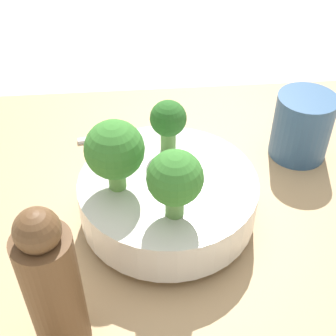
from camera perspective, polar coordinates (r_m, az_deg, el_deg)
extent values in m
plane|color=beige|center=(0.65, -1.54, -9.67)|extent=(6.00, 6.00, 0.00)
cube|color=tan|center=(0.63, -1.56, -8.72)|extent=(1.05, 0.71, 0.03)
cylinder|color=silver|center=(0.63, 0.00, -5.76)|extent=(0.10, 0.10, 0.01)
cylinder|color=silver|center=(0.61, 0.00, -3.46)|extent=(0.23, 0.23, 0.06)
cylinder|color=#6BA34C|center=(0.57, -6.24, -1.01)|extent=(0.02, 0.02, 0.03)
sphere|color=#387A2D|center=(0.54, -6.55, 2.25)|extent=(0.07, 0.07, 0.07)
cylinder|color=#609347|center=(0.62, 0.03, 3.53)|extent=(0.02, 0.02, 0.03)
sphere|color=#286023|center=(0.60, 0.03, 6.08)|extent=(0.05, 0.05, 0.05)
cylinder|color=#609347|center=(0.53, 0.83, -4.30)|extent=(0.02, 0.02, 0.03)
sphere|color=#387A2D|center=(0.51, 0.87, -1.20)|extent=(0.06, 0.06, 0.06)
cylinder|color=#33567F|center=(0.74, 16.02, 4.91)|extent=(0.09, 0.09, 0.10)
cylinder|color=brown|center=(0.48, -13.65, -14.75)|extent=(0.06, 0.06, 0.16)
sphere|color=brown|center=(0.41, -15.67, -7.36)|extent=(0.04, 0.04, 0.04)
cube|color=silver|center=(0.78, -4.93, 4.26)|extent=(0.16, 0.04, 0.01)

